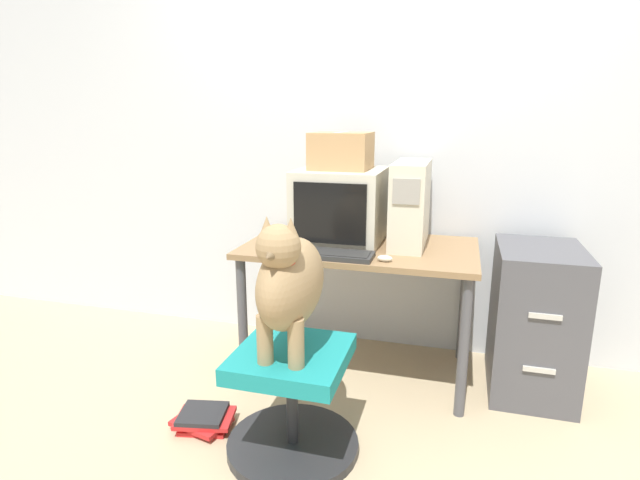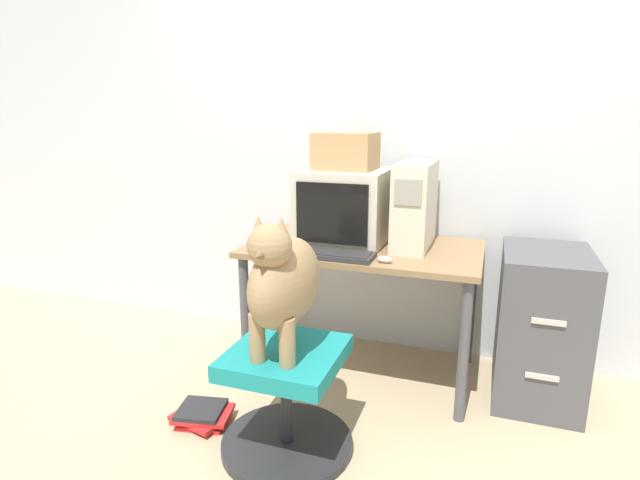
# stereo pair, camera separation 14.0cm
# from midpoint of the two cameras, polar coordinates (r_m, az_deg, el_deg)

# --- Properties ---
(ground_plane) EXTENTS (12.00, 12.00, 0.00)m
(ground_plane) POSITION_cam_midpoint_polar(r_m,az_deg,el_deg) (2.61, 4.24, -18.13)
(ground_plane) COLOR tan
(wall_back) EXTENTS (8.00, 0.05, 2.60)m
(wall_back) POSITION_cam_midpoint_polar(r_m,az_deg,el_deg) (2.96, 8.70, 12.20)
(wall_back) COLOR silver
(wall_back) RESTS_ON ground_plane
(desk) EXTENTS (1.21, 0.70, 0.72)m
(desk) POSITION_cam_midpoint_polar(r_m,az_deg,el_deg) (2.66, 6.47, -2.61)
(desk) COLOR olive
(desk) RESTS_ON ground_plane
(crt_monitor) EXTENTS (0.45, 0.49, 0.39)m
(crt_monitor) POSITION_cam_midpoint_polar(r_m,az_deg,el_deg) (2.69, 4.40, 3.93)
(crt_monitor) COLOR beige
(crt_monitor) RESTS_ON desk
(pc_tower) EXTENTS (0.17, 0.48, 0.44)m
(pc_tower) POSITION_cam_midpoint_polar(r_m,az_deg,el_deg) (2.64, 12.31, 3.97)
(pc_tower) COLOR beige
(pc_tower) RESTS_ON desk
(keyboard) EXTENTS (0.42, 0.16, 0.03)m
(keyboard) POSITION_cam_midpoint_polar(r_m,az_deg,el_deg) (2.41, 2.89, -1.66)
(keyboard) COLOR #2D2D2D
(keyboard) RESTS_ON desk
(computer_mouse) EXTENTS (0.07, 0.04, 0.03)m
(computer_mouse) POSITION_cam_midpoint_polar(r_m,az_deg,el_deg) (2.35, 9.14, -2.23)
(computer_mouse) COLOR beige
(computer_mouse) RESTS_ON desk
(office_chair) EXTENTS (0.56, 0.56, 0.46)m
(office_chair) POSITION_cam_midpoint_polar(r_m,az_deg,el_deg) (2.19, -1.95, -17.70)
(office_chair) COLOR #262628
(office_chair) RESTS_ON ground_plane
(dog) EXTENTS (0.23, 0.50, 0.58)m
(dog) POSITION_cam_midpoint_polar(r_m,az_deg,el_deg) (1.96, -2.19, -4.61)
(dog) COLOR #9E7F56
(dog) RESTS_ON office_chair
(filing_cabinet) EXTENTS (0.40, 0.56, 0.76)m
(filing_cabinet) POSITION_cam_midpoint_polar(r_m,az_deg,el_deg) (2.75, 25.27, -8.87)
(filing_cabinet) COLOR #4C4C51
(filing_cabinet) RESTS_ON ground_plane
(cardboard_box) EXTENTS (0.30, 0.29, 0.19)m
(cardboard_box) POSITION_cam_midpoint_polar(r_m,az_deg,el_deg) (2.66, 4.54, 10.11)
(cardboard_box) COLOR tan
(cardboard_box) RESTS_ON crt_monitor
(book_stack_floor) EXTENTS (0.30, 0.23, 0.08)m
(book_stack_floor) POSITION_cam_midpoint_polar(r_m,az_deg,el_deg) (2.49, -11.69, -19.03)
(book_stack_floor) COLOR red
(book_stack_floor) RESTS_ON ground_plane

